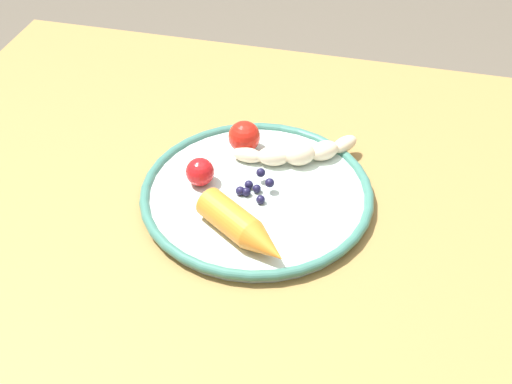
% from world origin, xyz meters
% --- Properties ---
extents(dining_table, '(0.99, 0.76, 0.75)m').
position_xyz_m(dining_table, '(0.00, 0.00, 0.65)').
color(dining_table, olive).
rests_on(dining_table, ground_plane).
extents(plate, '(0.28, 0.28, 0.02)m').
position_xyz_m(plate, '(-0.00, 0.01, 0.76)').
color(plate, silver).
rests_on(plate, dining_table).
extents(banana, '(0.16, 0.09, 0.03)m').
position_xyz_m(banana, '(0.04, 0.08, 0.78)').
color(banana, beige).
rests_on(banana, plate).
extents(carrot_orange, '(0.12, 0.10, 0.04)m').
position_xyz_m(carrot_orange, '(0.01, -0.08, 0.78)').
color(carrot_orange, orange).
rests_on(carrot_orange, plate).
extents(blueberry_pile, '(0.04, 0.05, 0.02)m').
position_xyz_m(blueberry_pile, '(-0.00, 0.01, 0.77)').
color(blueberry_pile, '#191638').
rests_on(blueberry_pile, plate).
extents(tomato_near, '(0.04, 0.04, 0.04)m').
position_xyz_m(tomato_near, '(-0.07, 0.01, 0.78)').
color(tomato_near, red).
rests_on(tomato_near, plate).
extents(tomato_mid, '(0.04, 0.04, 0.04)m').
position_xyz_m(tomato_mid, '(-0.04, 0.09, 0.79)').
color(tomato_mid, red).
rests_on(tomato_mid, plate).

